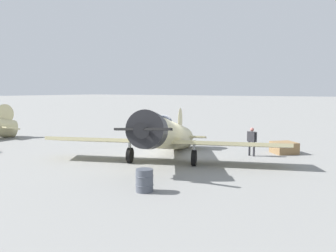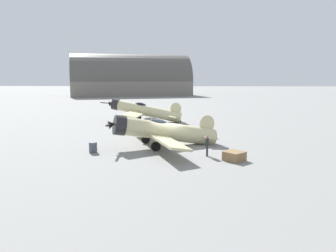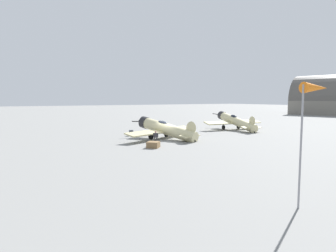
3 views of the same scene
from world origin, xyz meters
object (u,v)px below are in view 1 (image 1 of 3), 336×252
object	(u,v)px
ground_crew_mechanic	(252,139)
equipment_crate	(284,148)
fuel_drum	(144,180)
airplane_foreground	(166,135)

from	to	relation	value
ground_crew_mechanic	equipment_crate	bearing A→B (deg)	156.88
ground_crew_mechanic	fuel_drum	size ratio (longest dim) A/B	1.92
equipment_crate	fuel_drum	bearing A→B (deg)	78.81
fuel_drum	ground_crew_mechanic	bearing A→B (deg)	-95.31
airplane_foreground	equipment_crate	size ratio (longest dim) A/B	6.86
equipment_crate	fuel_drum	xyz separation A→B (m)	(2.18, 11.04, 0.09)
equipment_crate	airplane_foreground	bearing A→B (deg)	49.07
ground_crew_mechanic	fuel_drum	xyz separation A→B (m)	(0.85, 9.16, -0.56)
ground_crew_mechanic	airplane_foreground	bearing A→B (deg)	-31.30
fuel_drum	airplane_foreground	bearing A→B (deg)	-64.54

